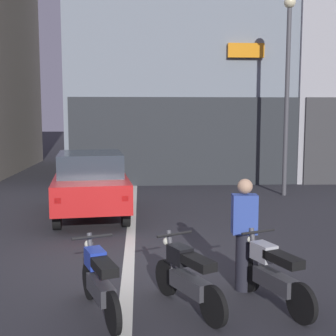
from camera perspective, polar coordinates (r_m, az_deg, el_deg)
name	(u,v)px	position (r m, az deg, el deg)	size (l,w,h in m)	color
ground_plane	(129,258)	(8.44, -4.91, -11.17)	(120.00, 120.00, 0.00)	#2B2B30
lane_centre_line	(134,197)	(14.26, -4.36, -3.69)	(0.20, 18.00, 0.01)	silver
car_red_crossing_near	(91,182)	(11.68, -9.72, -1.72)	(2.23, 4.28, 1.64)	black
street_lamp	(288,75)	(14.89, 14.82, 11.26)	(0.36, 0.36, 6.18)	#47474C
motorcycle_blue_row_leftmost	(99,281)	(6.10, -8.64, -13.84)	(0.71, 1.59, 0.98)	black
motorcycle_black_row_left_mid	(187,276)	(6.19, 2.45, -13.45)	(0.82, 1.52, 0.98)	black
motorcycle_silver_row_centre	(272,273)	(6.45, 12.96, -12.78)	(0.73, 1.58, 0.98)	black
person_by_motorcycles	(244,234)	(6.80, 9.56, -8.17)	(0.37, 0.24, 1.67)	#23232D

